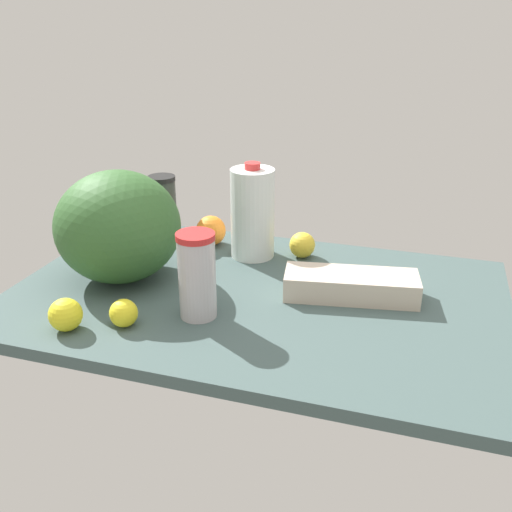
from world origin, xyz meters
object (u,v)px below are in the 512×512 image
at_px(egg_carton, 351,285).
at_px(orange_beside_bowl, 211,231).
at_px(shaker_bottle, 163,206).
at_px(milk_jug, 253,213).
at_px(tumbler_cup, 197,275).
at_px(lemon_by_jug, 124,313).
at_px(lemon_far_back, 66,315).
at_px(lemon_loose, 302,245).
at_px(watermelon, 118,227).

height_order(egg_carton, orange_beside_bowl, orange_beside_bowl).
distance_m(shaker_bottle, orange_beside_bowl, 0.17).
bearing_deg(milk_jug, tumbler_cup, -92.02).
bearing_deg(lemon_by_jug, tumbler_cup, 33.35).
xyz_separation_m(tumbler_cup, orange_beside_bowl, (-0.13, 0.41, -0.06)).
height_order(milk_jug, lemon_far_back, milk_jug).
xyz_separation_m(egg_carton, lemon_far_back, (-0.57, -0.34, 0.01)).
bearing_deg(lemon_loose, orange_beside_bowl, 178.00).
bearing_deg(watermelon, shaker_bottle, 95.16).
height_order(shaker_bottle, milk_jug, milk_jug).
bearing_deg(tumbler_cup, egg_carton, 31.59).
bearing_deg(lemon_loose, tumbler_cup, -110.63).
height_order(milk_jug, lemon_loose, milk_jug).
distance_m(tumbler_cup, lemon_loose, 0.43).
bearing_deg(shaker_bottle, orange_beside_bowl, -9.49).
height_order(egg_carton, lemon_loose, lemon_loose).
bearing_deg(tumbler_cup, watermelon, 154.50).
relative_size(orange_beside_bowl, lemon_far_back, 1.21).
relative_size(milk_jug, lemon_far_back, 3.66).
xyz_separation_m(milk_jug, orange_beside_bowl, (-0.14, 0.04, -0.08)).
height_order(egg_carton, lemon_by_jug, lemon_by_jug).
xyz_separation_m(orange_beside_bowl, lemon_loose, (0.28, -0.01, -0.01)).
relative_size(egg_carton, lemon_by_jug, 5.10).
bearing_deg(shaker_bottle, egg_carton, -21.43).
bearing_deg(watermelon, egg_carton, 6.72).
bearing_deg(tumbler_cup, lemon_loose, 69.37).
height_order(watermelon, lemon_loose, watermelon).
relative_size(tumbler_cup, lemon_far_back, 2.74).
xyz_separation_m(watermelon, orange_beside_bowl, (0.14, 0.28, -0.10)).
bearing_deg(egg_carton, lemon_by_jug, -157.26).
height_order(tumbler_cup, milk_jug, milk_jug).
relative_size(orange_beside_bowl, lemon_by_jug, 1.41).
bearing_deg(egg_carton, watermelon, 177.33).
height_order(watermelon, lemon_by_jug, watermelon).
height_order(orange_beside_bowl, lemon_far_back, orange_beside_bowl).
height_order(lemon_loose, lemon_by_jug, lemon_loose).
height_order(orange_beside_bowl, lemon_loose, orange_beside_bowl).
bearing_deg(milk_jug, lemon_by_jug, -108.31).
distance_m(watermelon, orange_beside_bowl, 0.33).
xyz_separation_m(tumbler_cup, shaker_bottle, (-0.29, 0.43, -0.01)).
distance_m(shaker_bottle, lemon_by_jug, 0.55).
distance_m(orange_beside_bowl, lemon_far_back, 0.56).
xyz_separation_m(shaker_bottle, milk_jug, (0.31, -0.07, 0.03)).
bearing_deg(watermelon, lemon_far_back, -86.83).
relative_size(egg_carton, lemon_loose, 4.41).
bearing_deg(egg_carton, lemon_loose, 120.26).
bearing_deg(watermelon, orange_beside_bowl, 64.09).
bearing_deg(tumbler_cup, orange_beside_bowl, 107.55).
bearing_deg(milk_jug, watermelon, -139.09).
xyz_separation_m(orange_beside_bowl, lemon_far_back, (-0.12, -0.55, -0.01)).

